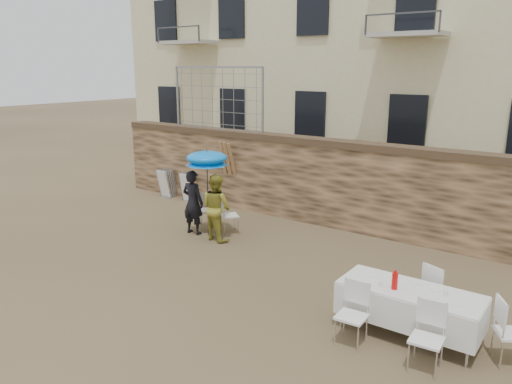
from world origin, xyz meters
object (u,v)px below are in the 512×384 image
Objects in this scene: umbrella at (207,161)px; couple_chair_left at (208,210)px; man_suit at (193,202)px; banquet_table at (410,292)px; soda_bottle at (395,281)px; table_chair_front_left at (352,315)px; couple_chair_right at (229,214)px; table_chair_back at (438,291)px; woman_dress at (216,207)px; table_chair_front_right at (427,338)px; chair_stack_right at (192,186)px; chair_stack_left at (171,182)px; table_chair_side at (512,332)px.

umbrella is 1.51m from couple_chair_left.
man_suit reaches higher than couple_chair_left.
couple_chair_left reaches higher than banquet_table.
table_chair_front_left is (-0.40, -0.60, -0.43)m from soda_bottle.
man_suit reaches higher than couple_chair_right.
soda_bottle reaches higher than table_chair_front_left.
woman_dress is at bearing 13.14° from table_chair_back.
woman_dress is 0.76× the size of banquet_table.
man_suit is 5.89m from table_chair_front_left.
woman_dress is at bearing 160.27° from soda_bottle.
table_chair_front_right is (6.47, -2.95, 0.00)m from couple_chair_left.
woman_dress is 1.66× the size of table_chair_front_left.
chair_stack_left is at bearing 180.00° from chair_stack_right.
couple_chair_right and table_chair_front_right have the same top height.
soda_bottle is (5.37, -1.90, -0.96)m from umbrella.
couple_chair_right is (0.70, 0.55, -0.32)m from man_suit.
couple_chair_right reaches higher than chair_stack_right.
soda_bottle is 0.27× the size of table_chair_front_right.
chair_stack_left is (-9.07, 3.95, -0.27)m from banquet_table.
table_chair_front_right is 1.00× the size of table_chair_back.
man_suit reaches higher than banquet_table.
umbrella is at bearing 93.30° from couple_chair_left.
couple_chair_left is 1.00× the size of table_chair_side.
couple_chair_right is at bearing 43.29° from table_chair_side.
chair_stack_right is (-2.95, 2.30, -0.34)m from woman_dress.
banquet_table is at bearing 64.86° from table_chair_side.
soda_bottle is 9.78m from chair_stack_left.
couple_chair_left is at bearing -94.68° from man_suit.
man_suit is at bearing 9.71° from woman_dress.
umbrella is 2.06× the size of table_chair_front_left.
couple_chair_left is 1.04× the size of chair_stack_left.
umbrella is 2.06× the size of couple_chair_right.
soda_bottle reaches higher than couple_chair_right.
chair_stack_left is (-9.27, 3.15, -0.02)m from table_chair_back.
banquet_table is (5.97, -2.20, 0.25)m from couple_chair_left.
soda_bottle is 0.27× the size of table_chair_front_left.
umbrella is 5.74m from table_chair_front_left.
umbrella is at bearing 47.44° from table_chair_side.
table_chair_side is (7.37, -1.55, -0.32)m from man_suit.
couple_chair_right is 3.69× the size of soda_bottle.
couple_chair_left is at bearing 131.63° from umbrella.
banquet_table is at bearing 172.16° from woman_dress.
couple_chair_left reaches higher than chair_stack_left.
man_suit is at bearing 75.73° from couple_chair_right.
soda_bottle is at bearing 169.97° from woman_dress.
table_chair_side is (7.37, -2.10, 0.00)m from couple_chair_left.
table_chair_front_left is 1.10m from table_chair_front_right.
banquet_table is (5.57, -1.75, -1.13)m from umbrella.
umbrella is at bearing -170.65° from man_suit.
man_suit is 0.76× the size of banquet_table.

